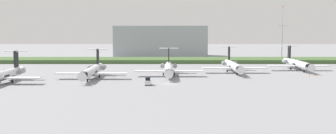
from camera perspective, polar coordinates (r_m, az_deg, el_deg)
The scene contains 12 objects.
ground_plane at distance 145.85m, azimuth -0.00°, elevation -0.75°, with size 500.00×500.00×0.00m, color gray.
grass_berm at distance 189.01m, azimuth -0.00°, elevation 0.98°, with size 320.00×20.00×1.72m, color #426033.
regional_jet_nearest at distance 126.05m, azimuth -22.50°, elevation -1.04°, with size 22.81×31.00×9.00m.
regional_jet_second at distance 130.10m, azimuth -10.76°, elevation -0.51°, with size 22.81×31.00×9.00m.
regional_jet_third at distance 134.36m, azimuth 0.11°, elevation -0.22°, with size 22.81×31.00×9.00m.
regional_jet_fourth at distance 146.52m, azimuth 9.30°, elevation 0.20°, with size 22.81×31.00×9.00m.
regional_jet_fifth at distance 160.73m, azimuth 17.97°, elevation 0.47°, with size 22.81×31.00×9.00m.
antenna_mast at distance 196.82m, azimuth 15.98°, elevation 3.88°, with size 4.40×0.50×26.44m.
distant_hangar at distance 225.00m, azimuth -1.04°, elevation 3.71°, with size 50.40×27.22×17.26m, color #9EA3AD.
baggage_tug at distance 113.32m, azimuth -2.88°, elevation -2.11°, with size 1.72×3.20×2.30m.
safety_cone_front_marker at distance 141.94m, azimuth 19.55°, elevation -1.15°, with size 0.44×0.44×0.55m, color orange.
safety_cone_mid_marker at distance 143.65m, azimuth 20.43°, elevation -1.10°, with size 0.44×0.44×0.55m, color orange.
Camera 1 is at (-0.00, -114.93, 16.33)m, focal length 42.66 mm.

